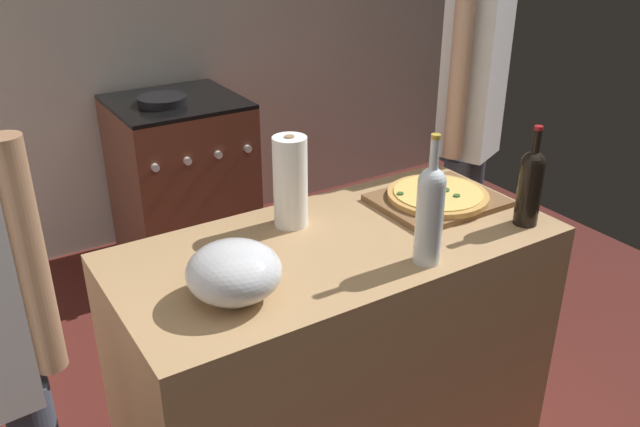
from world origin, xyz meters
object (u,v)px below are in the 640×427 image
(pizza, at_px, (438,195))
(stove, at_px, (182,180))
(person_in_red, at_px, (470,120))
(wine_bottle_dark, at_px, (430,211))
(mixing_bowl, at_px, (234,272))
(wine_bottle_clear, at_px, (530,184))
(paper_towel_roll, at_px, (290,182))

(pizza, height_order, stove, pizza)
(pizza, bearing_deg, person_in_red, 36.78)
(wine_bottle_dark, distance_m, stove, 2.03)
(mixing_bowl, relative_size, wine_bottle_dark, 0.65)
(wine_bottle_clear, bearing_deg, person_in_red, 61.37)
(wine_bottle_dark, distance_m, person_in_red, 0.98)
(mixing_bowl, relative_size, stove, 0.27)
(mixing_bowl, height_order, wine_bottle_clear, wine_bottle_clear)
(stove, bearing_deg, mixing_bowl, -106.40)
(paper_towel_roll, xyz_separation_m, wine_bottle_clear, (0.63, -0.39, -0.01))
(mixing_bowl, xyz_separation_m, stove, (0.54, 1.82, -0.51))
(mixing_bowl, height_order, wine_bottle_dark, wine_bottle_dark)
(wine_bottle_dark, height_order, person_in_red, person_in_red)
(person_in_red, bearing_deg, wine_bottle_clear, -118.63)
(pizza, relative_size, paper_towel_roll, 1.16)
(stove, bearing_deg, pizza, -80.11)
(paper_towel_roll, relative_size, wine_bottle_clear, 0.91)
(mixing_bowl, bearing_deg, pizza, 11.33)
(pizza, bearing_deg, paper_towel_roll, 165.69)
(mixing_bowl, distance_m, person_in_red, 1.39)
(mixing_bowl, height_order, person_in_red, person_in_red)
(pizza, bearing_deg, stove, 99.89)
(pizza, relative_size, wine_bottle_clear, 1.05)
(pizza, distance_m, mixing_bowl, 0.84)
(wine_bottle_dark, xyz_separation_m, stove, (-0.00, 1.94, -0.60))
(wine_bottle_dark, height_order, wine_bottle_clear, wine_bottle_dark)
(wine_bottle_clear, bearing_deg, mixing_bowl, 174.27)
(pizza, bearing_deg, wine_bottle_dark, -135.71)
(wine_bottle_dark, xyz_separation_m, person_in_red, (0.75, 0.63, -0.04))
(mixing_bowl, xyz_separation_m, wine_bottle_dark, (0.54, -0.12, 0.08))
(pizza, height_order, wine_bottle_dark, wine_bottle_dark)
(paper_towel_roll, height_order, stove, paper_towel_roll)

